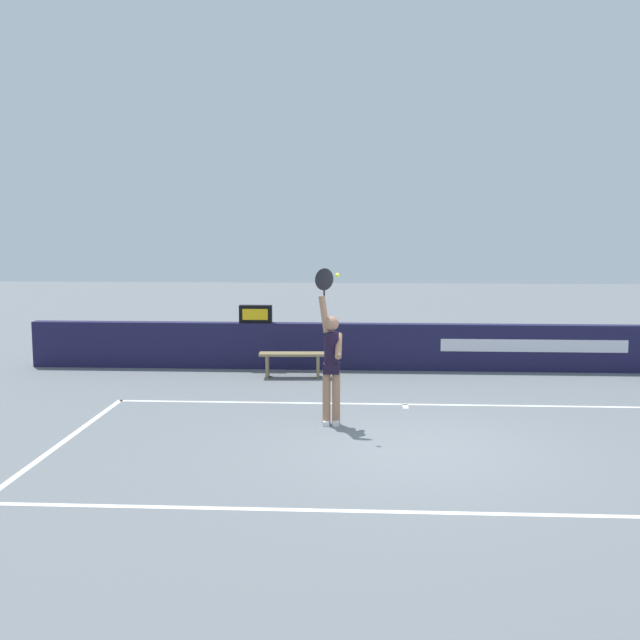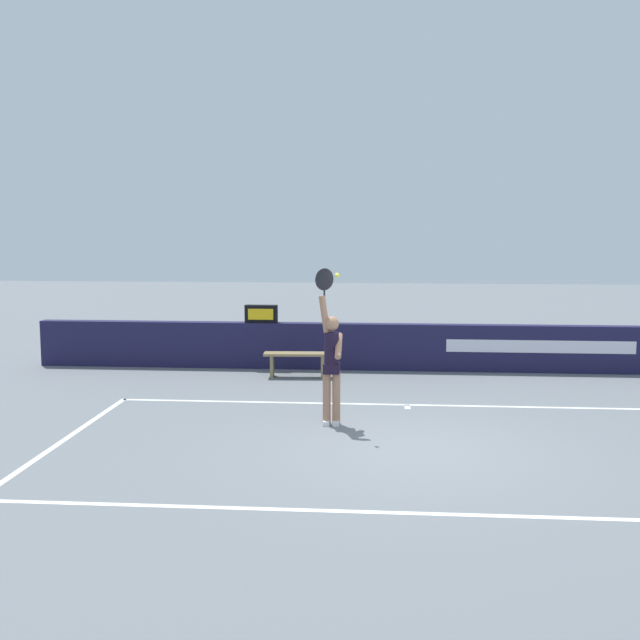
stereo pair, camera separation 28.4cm
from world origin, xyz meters
name	(u,v)px [view 1 (the left image)]	position (x,y,z in m)	size (l,w,h in m)	color
ground_plane	(415,449)	(0.00, 0.00, 0.00)	(60.00, 60.00, 0.00)	slate
court_lines	(415,445)	(0.00, 0.16, 0.00)	(10.14, 5.10, 0.00)	white
back_wall	(397,347)	(0.01, 5.83, 0.50)	(15.84, 0.30, 0.99)	#1C1A3F
speed_display	(256,314)	(-3.04, 5.83, 1.18)	(0.70, 0.18, 0.38)	black
tennis_player	(331,360)	(-1.23, 1.25, 1.01)	(0.44, 0.48, 2.45)	#A27357
tennis_ball	(337,275)	(-1.12, 0.93, 2.35)	(0.07, 0.07, 0.07)	#D1DF36
courtside_bench_near	(293,359)	(-2.16, 4.90, 0.37)	(1.37, 0.43, 0.50)	olive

